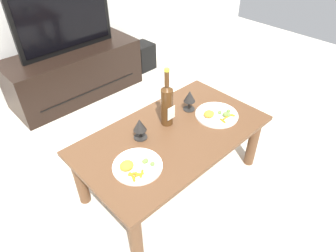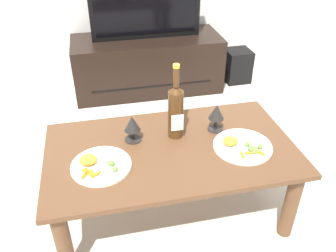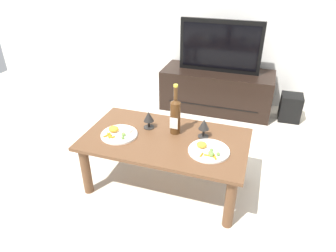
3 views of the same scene
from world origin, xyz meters
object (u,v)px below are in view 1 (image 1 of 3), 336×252
(tv_stand, at_px, (75,73))
(goblet_left, at_px, (140,126))
(dinner_plate_left, at_px, (136,165))
(tv_screen, at_px, (64,20))
(wine_bottle, at_px, (167,103))
(dining_table, at_px, (173,142))
(goblet_right, at_px, (190,97))
(dinner_plate_right, at_px, (217,114))
(floor_speaker, at_px, (143,56))

(tv_stand, xyz_separation_m, goblet_left, (-0.29, -1.34, 0.28))
(tv_stand, bearing_deg, dinner_plate_left, -107.01)
(tv_screen, height_order, wine_bottle, tv_screen)
(dining_table, distance_m, goblet_right, 0.32)
(dinner_plate_left, height_order, dinner_plate_right, dinner_plate_left)
(tv_stand, xyz_separation_m, wine_bottle, (-0.08, -1.35, 0.34))
(dinner_plate_left, bearing_deg, tv_screen, 72.97)
(tv_screen, bearing_deg, floor_speaker, -1.09)
(floor_speaker, bearing_deg, tv_screen, 177.66)
(wine_bottle, distance_m, dinner_plate_left, 0.44)
(tv_stand, distance_m, dinner_plate_right, 1.55)
(dinner_plate_right, bearing_deg, goblet_right, 113.51)
(tv_screen, relative_size, goblet_right, 6.05)
(dinner_plate_right, bearing_deg, dinner_plate_left, 179.81)
(dining_table, distance_m, dinner_plate_left, 0.36)
(tv_screen, distance_m, goblet_left, 1.39)
(dinner_plate_left, bearing_deg, tv_stand, 72.99)
(floor_speaker, bearing_deg, dinner_plate_left, -131.69)
(floor_speaker, bearing_deg, goblet_right, -118.48)
(dining_table, xyz_separation_m, goblet_right, (0.26, 0.10, 0.17))
(dining_table, height_order, goblet_left, goblet_left)
(tv_stand, bearing_deg, wine_bottle, -93.42)
(tv_stand, height_order, dinner_plate_right, dinner_plate_right)
(goblet_right, bearing_deg, goblet_left, -180.00)
(tv_stand, height_order, goblet_left, goblet_left)
(floor_speaker, distance_m, goblet_right, 1.54)
(wine_bottle, relative_size, goblet_left, 2.82)
(dinner_plate_left, bearing_deg, dinner_plate_right, -0.19)
(floor_speaker, distance_m, goblet_left, 1.76)
(wine_bottle, bearing_deg, goblet_right, 1.89)
(tv_screen, bearing_deg, wine_bottle, -93.43)
(wine_bottle, height_order, dinner_plate_left, wine_bottle)
(tv_screen, bearing_deg, dining_table, -94.93)
(tv_screen, xyz_separation_m, dinner_plate_left, (-0.46, -1.51, -0.30))
(tv_stand, relative_size, floor_speaker, 4.25)
(tv_stand, distance_m, wine_bottle, 1.40)
(tv_screen, bearing_deg, goblet_right, -84.39)
(floor_speaker, xyz_separation_m, wine_bottle, (-0.89, -1.33, 0.43))
(goblet_left, relative_size, dinner_plate_left, 0.50)
(tv_screen, bearing_deg, goblet_left, -102.33)
(tv_screen, distance_m, goblet_right, 1.36)
(wine_bottle, distance_m, goblet_right, 0.22)
(dining_table, height_order, dinner_plate_right, dinner_plate_right)
(tv_stand, xyz_separation_m, dinner_plate_right, (0.21, -1.52, 0.21))
(dining_table, relative_size, goblet_right, 8.21)
(floor_speaker, relative_size, wine_bottle, 0.75)
(floor_speaker, distance_m, dinner_plate_right, 1.64)
(wine_bottle, bearing_deg, dinner_plate_right, -30.29)
(dining_table, distance_m, wine_bottle, 0.25)
(wine_bottle, relative_size, dinner_plate_right, 1.36)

